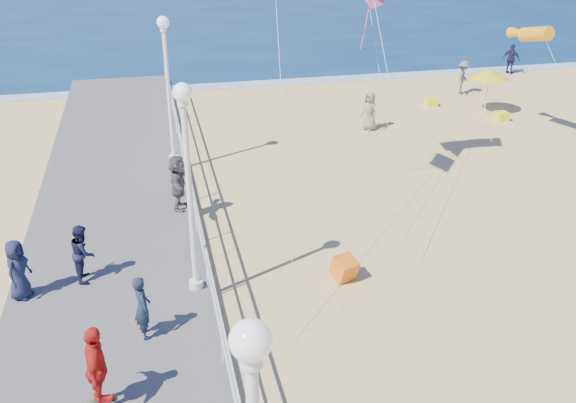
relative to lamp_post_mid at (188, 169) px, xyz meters
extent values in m
plane|color=#EAC67A|center=(5.35, 0.00, -3.66)|extent=(160.00, 160.00, 0.00)
cube|color=silver|center=(5.35, 20.50, -3.63)|extent=(160.00, 1.20, 0.04)
cube|color=slate|center=(-2.15, 0.00, -3.46)|extent=(5.00, 44.00, 0.40)
cube|color=white|center=(0.30, 0.00, -2.21)|extent=(0.05, 42.00, 0.06)
cube|color=white|center=(0.30, 0.00, -2.71)|extent=(0.05, 42.00, 0.04)
sphere|color=white|center=(0.00, -9.00, 1.84)|extent=(0.44, 0.44, 0.44)
cylinder|color=white|center=(0.00, 0.00, -3.16)|extent=(0.36, 0.36, 0.20)
cylinder|color=white|center=(0.00, 0.00, -0.81)|extent=(0.14, 0.14, 4.70)
sphere|color=white|center=(0.00, 0.00, 1.84)|extent=(0.44, 0.44, 0.44)
cylinder|color=white|center=(0.00, 9.00, -3.16)|extent=(0.36, 0.36, 0.20)
cylinder|color=white|center=(0.00, 9.00, -0.81)|extent=(0.14, 0.14, 4.70)
sphere|color=white|center=(0.00, 9.00, 1.84)|extent=(0.44, 0.44, 0.44)
imported|color=#182335|center=(-1.31, -1.74, -2.49)|extent=(0.49, 0.63, 1.54)
imported|color=red|center=(-2.18, -3.87, -2.33)|extent=(0.46, 1.09, 1.86)
imported|color=#191E38|center=(-4.25, 0.52, -2.48)|extent=(0.76, 0.90, 1.57)
imported|color=#535256|center=(-0.08, 4.75, -2.36)|extent=(0.84, 1.74, 1.80)
imported|color=#191835|center=(-2.75, 1.07, -2.49)|extent=(0.58, 0.75, 1.54)
imported|color=slate|center=(15.43, 16.18, -2.78)|extent=(1.22, 1.30, 1.76)
imported|color=#1C1B3C|center=(20.18, 19.56, -2.79)|extent=(0.93, 1.08, 1.74)
imported|color=#7E7657|center=(8.76, 11.81, -2.80)|extent=(0.85, 0.99, 1.71)
cube|color=red|center=(3.98, 0.11, -3.36)|extent=(0.77, 0.86, 0.74)
cylinder|color=white|center=(14.99, 12.89, -2.76)|extent=(0.05, 0.05, 1.80)
cone|color=yellow|center=(14.99, 12.89, -1.75)|extent=(1.90, 1.90, 0.45)
cube|color=yellow|center=(15.22, 11.69, -3.46)|extent=(0.55, 0.55, 0.40)
cube|color=#EFFF1A|center=(12.96, 14.55, -3.46)|extent=(0.55, 0.55, 0.40)
cylinder|color=orange|center=(14.49, 8.98, 0.84)|extent=(0.98, 2.52, 1.05)
camera|label=1|loc=(-0.75, -14.00, 5.74)|focal=40.00mm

